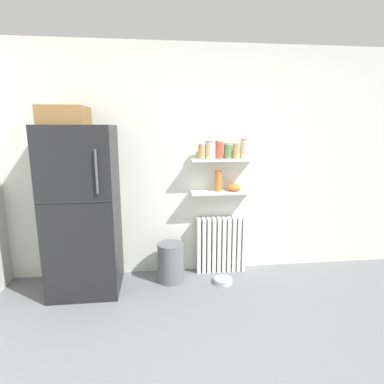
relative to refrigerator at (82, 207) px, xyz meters
The scene contains 16 objects.
ground_plane 1.97m from the refrigerator, 42.19° to the right, with size 7.04×7.04×0.00m, color slate.
back_wall 1.41m from the refrigerator, 15.90° to the left, with size 7.04×0.10×2.60m, color silver.
refrigerator is the anchor object (origin of this frame).
radiator 1.63m from the refrigerator, ahead, with size 0.58×0.12×0.67m.
wall_shelf_lower 1.53m from the refrigerator, ahead, with size 0.72×0.22×0.03m, color white.
wall_shelf_upper 1.59m from the refrigerator, ahead, with size 0.72×0.22×0.03m, color white.
storage_jar_0 1.39m from the refrigerator, ahead, with size 0.08×0.08×0.16m.
storage_jar_1 1.49m from the refrigerator, ahead, with size 0.11×0.11×0.20m.
storage_jar_2 1.58m from the refrigerator, ahead, with size 0.09×0.09×0.20m.
storage_jar_3 1.66m from the refrigerator, ahead, with size 0.09×0.09×0.17m.
storage_jar_4 1.76m from the refrigerator, ahead, with size 0.09×0.09×0.17m.
storage_jar_5 1.86m from the refrigerator, ahead, with size 0.10×0.10×0.22m.
vase 1.49m from the refrigerator, ahead, with size 0.08×0.08×0.24m, color #CC7033.
shelf_bowl 1.66m from the refrigerator, ahead, with size 0.17×0.17×0.08m, color orange.
trash_bin 1.13m from the refrigerator, ahead, with size 0.30×0.30×0.44m, color slate.
pet_food_bowl 1.72m from the refrigerator, ahead, with size 0.20×0.20×0.05m, color #B7B7BC.
Camera 1 is at (-0.54, -1.52, 1.70)m, focal length 29.04 mm.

